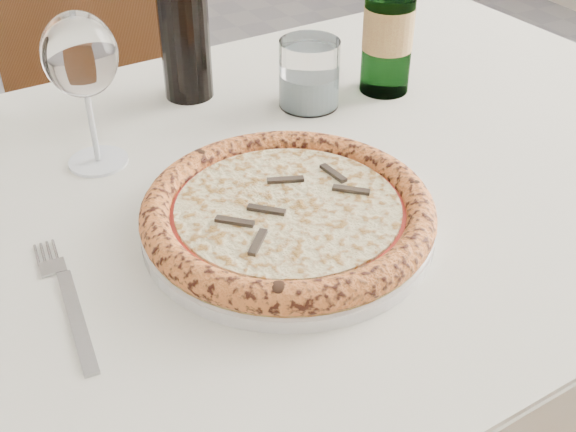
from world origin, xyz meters
name	(u,v)px	position (x,y,z in m)	size (l,w,h in m)	color
dining_table	(249,251)	(-0.09, 0.04, 0.66)	(1.38, 0.86, 0.76)	brown
chair_far	(87,91)	(-0.08, 0.86, 0.53)	(0.49, 0.49, 0.93)	brown
plate	(288,225)	(-0.09, -0.06, 0.76)	(0.31, 0.31, 0.02)	white
pizza	(288,211)	(-0.09, -0.06, 0.78)	(0.31, 0.31, 0.03)	tan
fork	(69,302)	(-0.32, -0.06, 0.76)	(0.03, 0.20, 0.00)	#A5A6A9
wine_glass	(80,59)	(-0.22, 0.17, 0.89)	(0.08, 0.08, 0.19)	white
tumbler	(309,78)	(0.08, 0.18, 0.80)	(0.08, 0.08, 0.09)	white
beer_bottle	(389,16)	(0.20, 0.17, 0.86)	(0.07, 0.07, 0.27)	#305D32
wine_bottle	(183,14)	(-0.05, 0.29, 0.88)	(0.07, 0.07, 0.28)	black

